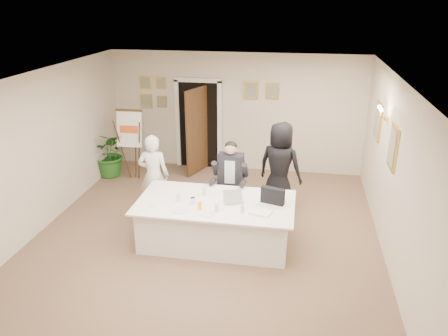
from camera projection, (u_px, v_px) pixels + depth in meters
name	position (u px, v px, depth m)	size (l,w,h in m)	color
floor	(205.00, 240.00, 7.64)	(7.00, 7.00, 0.00)	brown
ceiling	(202.00, 79.00, 6.61)	(6.00, 7.00, 0.02)	white
wall_back	(236.00, 113.00, 10.33)	(6.00, 0.10, 2.80)	beige
wall_front	(119.00, 303.00, 3.92)	(6.00, 0.10, 2.80)	beige
wall_left	(36.00, 154.00, 7.62)	(0.10, 7.00, 2.80)	beige
wall_right	(396.00, 178.00, 6.64)	(0.10, 7.00, 2.80)	beige
doorway	(198.00, 127.00, 10.44)	(1.14, 0.86, 2.20)	black
pictures_back_wall	(202.00, 93.00, 10.27)	(3.40, 0.06, 0.80)	gold
pictures_right_wall	(384.00, 133.00, 7.61)	(0.06, 2.20, 0.80)	gold
wall_sconce	(383.00, 113.00, 7.50)	(0.20, 0.30, 0.24)	gold
conference_table	(216.00, 222.00, 7.42)	(2.62, 1.40, 0.78)	white
seated_man	(230.00, 179.00, 8.23)	(0.65, 0.69, 1.51)	black
flip_chart	(132.00, 148.00, 9.91)	(0.57, 0.36, 1.63)	#342210
standing_man	(154.00, 176.00, 8.27)	(0.59, 0.38, 1.61)	silver
standing_woman	(280.00, 167.00, 8.47)	(0.87, 0.57, 1.78)	black
potted_palm	(111.00, 154.00, 10.19)	(0.98, 0.85, 1.09)	#236321
laptop	(234.00, 194.00, 7.26)	(0.31, 0.34, 0.28)	#B7BABC
laptop_bag	(273.00, 196.00, 7.18)	(0.39, 0.11, 0.28)	black
paper_stack	(260.00, 212.00, 6.89)	(0.33, 0.23, 0.03)	white
plate_left	(155.00, 204.00, 7.19)	(0.23, 0.23, 0.01)	white
plate_mid	(180.00, 211.00, 6.97)	(0.24, 0.24, 0.01)	white
plate_near	(208.00, 214.00, 6.85)	(0.22, 0.22, 0.01)	white
glass_a	(178.00, 198.00, 7.27)	(0.07, 0.07, 0.14)	silver
glass_b	(217.00, 208.00, 6.92)	(0.06, 0.06, 0.14)	silver
glass_c	(242.00, 209.00, 6.89)	(0.06, 0.06, 0.14)	silver
glass_d	(204.00, 191.00, 7.50)	(0.07, 0.07, 0.14)	silver
oj_glass	(200.00, 206.00, 7.00)	(0.07, 0.07, 0.13)	yellow
steel_jug	(193.00, 201.00, 7.20)	(0.09, 0.09, 0.11)	silver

